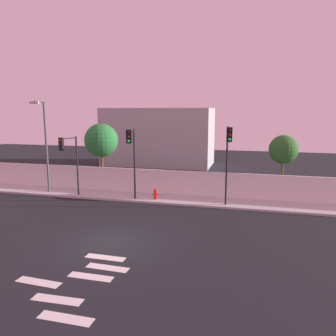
{
  "coord_description": "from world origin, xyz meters",
  "views": [
    {
      "loc": [
        6.51,
        -13.95,
        6.32
      ],
      "look_at": [
        1.29,
        6.5,
        2.65
      ],
      "focal_mm": 35.27,
      "sensor_mm": 36.0,
      "label": 1
    }
  ],
  "objects_px": {
    "traffic_light_left": "(132,149)",
    "roadside_tree_leftmost": "(101,140)",
    "street_lamp_curbside": "(45,140)",
    "traffic_light_center": "(228,150)",
    "traffic_light_right": "(68,153)",
    "fire_hydrant": "(156,194)",
    "roadside_tree_midleft": "(283,150)"
  },
  "relations": [
    {
      "from": "traffic_light_center",
      "to": "fire_hydrant",
      "type": "distance_m",
      "value": 6.05
    },
    {
      "from": "traffic_light_right",
      "to": "fire_hydrant",
      "type": "distance_m",
      "value": 6.81
    },
    {
      "from": "traffic_light_left",
      "to": "traffic_light_center",
      "type": "distance_m",
      "value": 6.43
    },
    {
      "from": "traffic_light_left",
      "to": "roadside_tree_midleft",
      "type": "relative_size",
      "value": 1.07
    },
    {
      "from": "street_lamp_curbside",
      "to": "traffic_light_right",
      "type": "bearing_deg",
      "value": -17.26
    },
    {
      "from": "traffic_light_center",
      "to": "street_lamp_curbside",
      "type": "xyz_separation_m",
      "value": [
        -13.49,
        0.45,
        0.31
      ]
    },
    {
      "from": "roadside_tree_leftmost",
      "to": "traffic_light_center",
      "type": "bearing_deg",
      "value": -20.3
    },
    {
      "from": "traffic_light_center",
      "to": "roadside_tree_leftmost",
      "type": "height_order",
      "value": "traffic_light_center"
    },
    {
      "from": "roadside_tree_leftmost",
      "to": "traffic_light_right",
      "type": "bearing_deg",
      "value": -97.28
    },
    {
      "from": "street_lamp_curbside",
      "to": "traffic_light_left",
      "type": "bearing_deg",
      "value": -4.68
    },
    {
      "from": "street_lamp_curbside",
      "to": "fire_hydrant",
      "type": "bearing_deg",
      "value": 1.52
    },
    {
      "from": "roadside_tree_leftmost",
      "to": "street_lamp_curbside",
      "type": "bearing_deg",
      "value": -129.9
    },
    {
      "from": "traffic_light_right",
      "to": "traffic_light_left",
      "type": "bearing_deg",
      "value": 1.9
    },
    {
      "from": "traffic_light_left",
      "to": "fire_hydrant",
      "type": "distance_m",
      "value": 3.59
    },
    {
      "from": "street_lamp_curbside",
      "to": "fire_hydrant",
      "type": "height_order",
      "value": "street_lamp_curbside"
    },
    {
      "from": "traffic_light_left",
      "to": "street_lamp_curbside",
      "type": "distance_m",
      "value": 7.11
    },
    {
      "from": "traffic_light_left",
      "to": "traffic_light_center",
      "type": "bearing_deg",
      "value": 1.14
    },
    {
      "from": "traffic_light_left",
      "to": "roadside_tree_leftmost",
      "type": "relative_size",
      "value": 0.93
    },
    {
      "from": "fire_hydrant",
      "to": "traffic_light_left",
      "type": "bearing_deg",
      "value": -150.59
    },
    {
      "from": "traffic_light_left",
      "to": "fire_hydrant",
      "type": "height_order",
      "value": "traffic_light_left"
    },
    {
      "from": "traffic_light_center",
      "to": "roadside_tree_midleft",
      "type": "xyz_separation_m",
      "value": [
        3.67,
        3.92,
        -0.34
      ]
    },
    {
      "from": "traffic_light_left",
      "to": "traffic_light_right",
      "type": "bearing_deg",
      "value": -178.1
    },
    {
      "from": "traffic_light_right",
      "to": "fire_hydrant",
      "type": "height_order",
      "value": "traffic_light_right"
    },
    {
      "from": "traffic_light_left",
      "to": "roadside_tree_midleft",
      "type": "distance_m",
      "value": 10.88
    },
    {
      "from": "traffic_light_right",
      "to": "fire_hydrant",
      "type": "relative_size",
      "value": 5.82
    },
    {
      "from": "traffic_light_center",
      "to": "roadside_tree_leftmost",
      "type": "distance_m",
      "value": 11.3
    },
    {
      "from": "roadside_tree_midleft",
      "to": "traffic_light_center",
      "type": "bearing_deg",
      "value": -133.12
    },
    {
      "from": "traffic_light_right",
      "to": "roadside_tree_leftmost",
      "type": "xyz_separation_m",
      "value": [
        0.54,
        4.2,
        0.55
      ]
    },
    {
      "from": "roadside_tree_midleft",
      "to": "roadside_tree_leftmost",
      "type": "bearing_deg",
      "value": 180.0
    },
    {
      "from": "street_lamp_curbside",
      "to": "roadside_tree_leftmost",
      "type": "bearing_deg",
      "value": 50.1
    },
    {
      "from": "traffic_light_left",
      "to": "traffic_light_center",
      "type": "relative_size",
      "value": 0.96
    },
    {
      "from": "traffic_light_right",
      "to": "street_lamp_curbside",
      "type": "distance_m",
      "value": 2.62
    }
  ]
}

